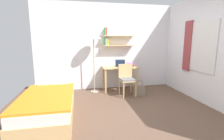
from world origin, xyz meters
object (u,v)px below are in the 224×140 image
Objects in this scene: bed at (49,104)px; handbag at (139,90)px; desk at (120,71)px; laptop at (121,65)px; book_stack at (130,65)px; desk_chair at (127,78)px; standing_lamp at (94,38)px; water_bottle at (108,63)px.

bed reaches higher than handbag.
laptop is at bearing 46.64° from desk.
laptop is 0.31m from book_stack.
desk_chair is 0.65m from book_stack.
handbag is (1.17, -0.58, -1.41)m from standing_lamp.
desk_chair is at bearing -81.42° from desk.
water_bottle reaches higher than bed.
desk is 0.52m from desk_chair.
desk_chair is 3.48× the size of book_stack.
book_stack is at bearing 94.21° from handbag.
desk_chair is 0.61m from laptop.
bed is at bearing -136.68° from water_bottle.
book_stack is at bearing 3.45° from standing_lamp.
standing_lamp is 7.16× the size of book_stack.
water_bottle is 0.97× the size of book_stack.
water_bottle is (-0.39, -0.06, 0.26)m from desk.
desk_chair is 0.73m from water_bottle.
standing_lamp is 5.60× the size of laptop.
laptop is at bearing 118.69° from handbag.
standing_lamp is at bearing -174.79° from laptop.
standing_lamp reaches higher than water_bottle.
bed is 2.35m from desk.
handbag is (2.22, 0.80, -0.08)m from bed.
standing_lamp is 1.13m from laptop.
laptop is at bearing 38.01° from bed.
standing_lamp is (-0.78, -0.04, 0.98)m from desk.
book_stack is at bearing 33.72° from bed.
book_stack is at bearing -1.17° from laptop.
bed is 1.12× the size of standing_lamp.
desk_chair is at bearing 158.20° from handbag.
standing_lamp is (1.06, 1.38, 1.33)m from bed.
laptop is 0.71× the size of handbag.
bed is 2.43m from laptop.
laptop reaches higher than desk_chair.
bed is 2.30× the size of desk_chair.
laptop is at bearing 178.83° from book_stack.
bed is 8.24× the size of water_bottle.
desk_chair is at bearing -84.95° from laptop.
water_bottle is at bearing -167.85° from laptop.
laptop is (-0.05, 0.53, 0.30)m from desk_chair.
water_bottle is at bearing -2.23° from standing_lamp.
book_stack is at bearing 6.53° from water_bottle.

